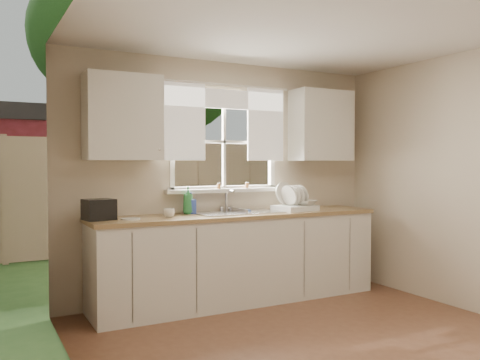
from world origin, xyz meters
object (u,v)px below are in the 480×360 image
dish_rack (294,204)px  cup (169,213)px  soap_bottle_a (188,200)px  black_appliance (99,209)px

dish_rack → cup: bearing=-178.6°
cup → soap_bottle_a: bearing=50.7°
black_appliance → soap_bottle_a: bearing=-2.1°
dish_rack → black_appliance: size_ratio=1.86×
dish_rack → black_appliance: (-2.06, 0.08, 0.02)m
soap_bottle_a → cup: 0.38m
cup → dish_rack: bearing=13.7°
soap_bottle_a → cup: size_ratio=2.58×
soap_bottle_a → cup: (-0.29, -0.23, -0.10)m
dish_rack → cup: size_ratio=4.42×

